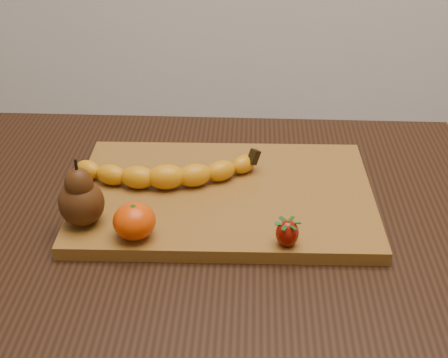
# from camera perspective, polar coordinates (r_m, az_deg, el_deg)

# --- Properties ---
(table) EXTENTS (1.00, 0.70, 0.76)m
(table) POSITION_cam_1_polar(r_m,az_deg,el_deg) (0.98, -5.35, -8.55)
(table) COLOR black
(table) RESTS_ON ground
(cutting_board) EXTENTS (0.46, 0.31, 0.02)m
(cutting_board) POSITION_cam_1_polar(r_m,az_deg,el_deg) (0.95, 0.00, -1.53)
(cutting_board) COLOR brown
(cutting_board) RESTS_ON table
(banana) EXTENTS (0.25, 0.09, 0.04)m
(banana) POSITION_cam_1_polar(r_m,az_deg,el_deg) (0.95, -5.31, 0.19)
(banana) COLOR orange
(banana) RESTS_ON cutting_board
(pear) EXTENTS (0.07, 0.07, 0.10)m
(pear) POSITION_cam_1_polar(r_m,az_deg,el_deg) (0.88, -13.03, -1.17)
(pear) COLOR #41210A
(pear) RESTS_ON cutting_board
(mandarin) EXTENTS (0.06, 0.06, 0.05)m
(mandarin) POSITION_cam_1_polar(r_m,az_deg,el_deg) (0.85, -8.21, -3.84)
(mandarin) COLOR #E04002
(mandarin) RESTS_ON cutting_board
(strawberry) EXTENTS (0.03, 0.03, 0.04)m
(strawberry) POSITION_cam_1_polar(r_m,az_deg,el_deg) (0.83, 5.81, -4.87)
(strawberry) COLOR #870E03
(strawberry) RESTS_ON cutting_board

